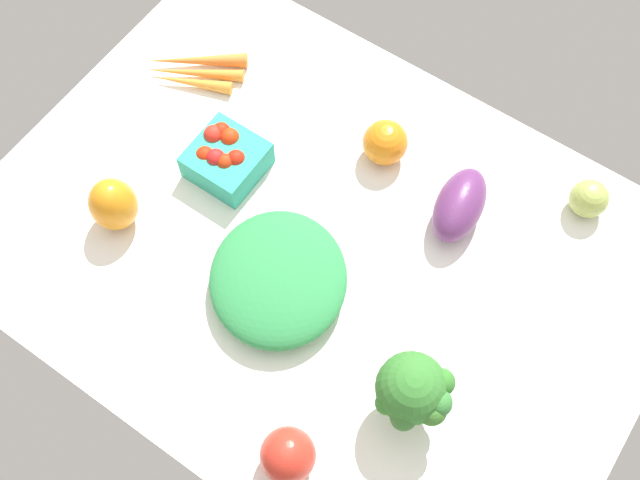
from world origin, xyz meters
The scene contains 10 objects.
tablecloth centered at (0.00, 0.00, 1.00)cm, with size 104.00×76.00×2.00cm, color white.
bell_pepper_orange centered at (-28.66, -13.97, 6.90)cm, with size 7.38×7.38×9.79cm, color orange.
heirloom_tomato_orange centered at (-0.70, 19.59, 5.68)cm, with size 7.36×7.36×7.36cm, color orange.
carrot_bunch centered at (-36.56, 14.95, 3.18)cm, with size 17.32×14.02×2.59cm.
eggplant centered at (14.85, 16.47, 5.65)cm, with size 13.36×7.30×7.30cm, color #5F2D62.
broccoli_head centered at (24.42, -13.74, 10.35)cm, with size 10.66×10.40×13.36cm.
heirloom_tomato_green centered at (30.85, 29.17, 5.05)cm, with size 6.09×6.09×6.09cm, color #97A84D.
bell_pepper_red centered at (14.91, -29.33, 6.16)cm, with size 7.52×7.52×8.32cm, color red.
berry_basket centered at (-20.44, 3.11, 5.15)cm, with size 10.97×10.97×6.63cm.
leafy_greens_clump centered at (-1.28, -9.10, 5.02)cm, with size 22.42×20.53×6.05cm, color #2C8644.
Camera 1 is at (28.54, -41.73, 110.19)cm, focal length 43.12 mm.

